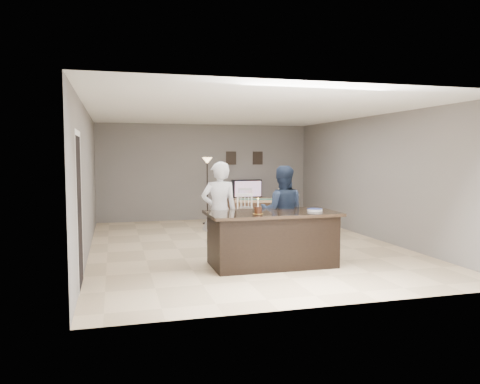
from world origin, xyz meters
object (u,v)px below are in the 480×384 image
object	(u,v)px
birthday_cake	(258,210)
kitchen_island	(272,238)
television	(247,189)
tv_console	(248,209)
man	(282,212)
floor_lamp	(207,172)
plate_stack	(315,210)
dining_table	(266,204)
woman	(219,212)

from	to	relation	value
birthday_cake	kitchen_island	bearing A→B (deg)	31.39
television	birthday_cake	size ratio (longest dim) A/B	3.60
tv_console	television	size ratio (longest dim) A/B	1.31
man	kitchen_island	bearing A→B (deg)	74.30
television	floor_lamp	distance (m)	1.59
television	plate_stack	distance (m)	5.75
television	plate_stack	world-z (taller)	television
man	floor_lamp	world-z (taller)	floor_lamp
plate_stack	dining_table	xyz separation A→B (m)	(0.42, 3.85, -0.32)
kitchen_island	birthday_cake	size ratio (longest dim) A/B	8.46
woman	man	xyz separation A→B (m)	(1.16, 0.00, -0.04)
tv_console	birthday_cake	distance (m)	5.98
tv_console	birthday_cake	xyz separation A→B (m)	(-1.50, -5.75, 0.66)
plate_stack	floor_lamp	distance (m)	5.10
tv_console	woman	distance (m)	5.42
tv_console	woman	xyz separation A→B (m)	(-1.97, -5.02, 0.56)
man	plate_stack	xyz separation A→B (m)	(0.34, -0.64, 0.10)
kitchen_island	television	xyz separation A→B (m)	(1.20, 5.64, 0.41)
plate_stack	man	bearing A→B (deg)	118.47
woman	television	bearing A→B (deg)	-110.76
tv_console	floor_lamp	world-z (taller)	floor_lamp
dining_table	floor_lamp	world-z (taller)	floor_lamp
tv_console	floor_lamp	size ratio (longest dim) A/B	0.68
plate_stack	television	bearing A→B (deg)	85.31
tv_console	dining_table	distance (m)	1.83
television	plate_stack	bearing A→B (deg)	85.31
kitchen_island	woman	xyz separation A→B (m)	(-0.77, 0.55, 0.41)
woman	tv_console	bearing A→B (deg)	-111.03
kitchen_island	dining_table	size ratio (longest dim) A/B	1.03
television	man	bearing A→B (deg)	80.90
woman	birthday_cake	bearing A→B (deg)	123.26
tv_console	television	world-z (taller)	television
birthday_cake	plate_stack	world-z (taller)	birthday_cake
television	man	distance (m)	5.15
tv_console	woman	size ratio (longest dim) A/B	0.70
kitchen_island	woman	distance (m)	1.03
tv_console	dining_table	xyz separation A→B (m)	(-0.05, -1.81, 0.31)
television	plate_stack	size ratio (longest dim) A/B	3.49
woman	dining_table	bearing A→B (deg)	-120.52
kitchen_island	birthday_cake	bearing A→B (deg)	-148.61
man	dining_table	size ratio (longest dim) A/B	0.79
floor_lamp	television	bearing A→B (deg)	28.61
dining_table	kitchen_island	bearing A→B (deg)	-90.88
television	dining_table	size ratio (longest dim) A/B	0.44
plate_stack	woman	bearing A→B (deg)	157.05
kitchen_island	tv_console	bearing A→B (deg)	77.84
tv_console	television	distance (m)	0.57
birthday_cake	dining_table	world-z (taller)	birthday_cake
birthday_cake	floor_lamp	bearing A→B (deg)	87.96
woman	birthday_cake	distance (m)	0.88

